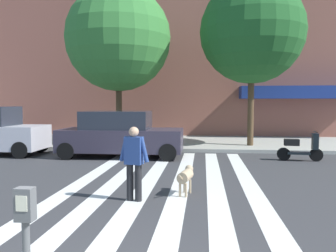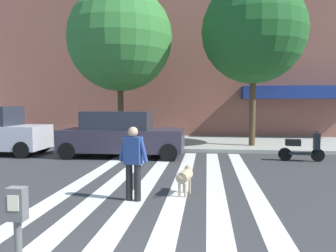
{
  "view_description": "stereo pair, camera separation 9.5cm",
  "coord_description": "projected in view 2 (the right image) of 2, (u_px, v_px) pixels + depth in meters",
  "views": [
    {
      "loc": [
        1.31,
        -2.86,
        2.16
      ],
      "look_at": [
        0.37,
        6.28,
        1.53
      ],
      "focal_mm": 36.48,
      "sensor_mm": 36.0,
      "label": 1
    },
    {
      "loc": [
        1.41,
        -2.85,
        2.16
      ],
      "look_at": [
        0.37,
        6.28,
        1.53
      ],
      "focal_mm": 36.48,
      "sensor_mm": 36.0,
      "label": 2
    }
  ],
  "objects": [
    {
      "name": "ground_plane",
      "position": [
        153.0,
        184.0,
        9.04
      ],
      "size": [
        160.0,
        160.0,
        0.0
      ],
      "primitive_type": "plane",
      "color": "#353538"
    },
    {
      "name": "sidewalk_far",
      "position": [
        180.0,
        142.0,
        17.92
      ],
      "size": [
        80.0,
        6.0,
        0.15
      ],
      "primitive_type": "cube",
      "color": "#A3A399",
      "rests_on": "ground_plane"
    },
    {
      "name": "crosswalk_stripes",
      "position": [
        164.0,
        184.0,
        9.01
      ],
      "size": [
        4.95,
        11.32,
        0.01
      ],
      "color": "silver",
      "rests_on": "ground_plane"
    },
    {
      "name": "parking_meter_curbside",
      "position": [
        18.0,
        248.0,
        2.67
      ],
      "size": [
        0.14,
        0.11,
        1.36
      ],
      "color": "#515456",
      "rests_on": "sidewalk_near"
    },
    {
      "name": "parked_car_behind_first",
      "position": [
        121.0,
        135.0,
        13.63
      ],
      "size": [
        4.85,
        2.06,
        1.83
      ],
      "color": "#312C3B",
      "rests_on": "ground_plane"
    },
    {
      "name": "parked_scooter",
      "position": [
        301.0,
        148.0,
        12.6
      ],
      "size": [
        1.63,
        0.5,
        1.11
      ],
      "color": "black",
      "rests_on": "ground_plane"
    },
    {
      "name": "street_tree_nearest",
      "position": [
        120.0,
        39.0,
        16.66
      ],
      "size": [
        5.13,
        5.13,
        7.7
      ],
      "color": "#4C3823",
      "rests_on": "sidewalk_far"
    },
    {
      "name": "street_tree_middle",
      "position": [
        254.0,
        31.0,
        15.73
      ],
      "size": [
        4.82,
        4.82,
        7.72
      ],
      "color": "#4C3823",
      "rests_on": "sidewalk_far"
    },
    {
      "name": "pedestrian_dog_walker",
      "position": [
        133.0,
        159.0,
        7.48
      ],
      "size": [
        0.71,
        0.31,
        1.64
      ],
      "color": "black",
      "rests_on": "ground_plane"
    },
    {
      "name": "dog_on_leash",
      "position": [
        185.0,
        176.0,
        8.02
      ],
      "size": [
        0.38,
        0.96,
        0.65
      ],
      "color": "tan",
      "rests_on": "ground_plane"
    }
  ]
}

